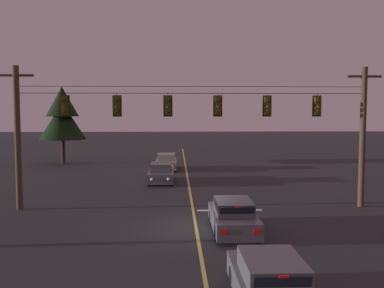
{
  "coord_description": "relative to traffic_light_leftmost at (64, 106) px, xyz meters",
  "views": [
    {
      "loc": [
        -0.87,
        -18.66,
        5.14
      ],
      "look_at": [
        0.0,
        4.84,
        3.34
      ],
      "focal_mm": 40.15,
      "sensor_mm": 36.0,
      "label": 1
    }
  ],
  "objects": [
    {
      "name": "ground_plane",
      "position": [
        6.65,
        -3.82,
        -5.43
      ],
      "size": [
        180.0,
        180.0,
        0.0
      ],
      "primitive_type": "plane",
      "color": "#28282B"
    },
    {
      "name": "signal_span_assembly",
      "position": [
        6.65,
        0.02,
        -1.53
      ],
      "size": [
        19.98,
        0.32,
        7.48
      ],
      "color": "#423021",
      "rests_on": "ground"
    },
    {
      "name": "stop_bar_paint",
      "position": [
        8.55,
        -0.58,
        -5.42
      ],
      "size": [
        3.4,
        0.36,
        0.01
      ],
      "primitive_type": "cube",
      "color": "silver",
      "rests_on": "ground"
    },
    {
      "name": "tree_verge_far",
      "position": [
        -5.24,
        19.55,
        -0.69
      ],
      "size": [
        4.45,
        4.45,
        7.55
      ],
      "color": "#332316",
      "rests_on": "ground"
    },
    {
      "name": "traffic_light_far_right",
      "position": [
        13.27,
        0.0,
        0.0
      ],
      "size": [
        0.48,
        0.41,
        1.22
      ],
      "color": "black"
    },
    {
      "name": "traffic_light_right_inner",
      "position": [
        7.98,
        0.0,
        0.0
      ],
      "size": [
        0.48,
        0.41,
        1.22
      ],
      "color": "black"
    },
    {
      "name": "car_oncoming_trailing",
      "position": [
        4.9,
        15.29,
        -4.78
      ],
      "size": [
        1.8,
        4.42,
        1.39
      ],
      "color": "gray",
      "rests_on": "ground"
    },
    {
      "name": "lane_centre_stripe",
      "position": [
        6.65,
        6.02,
        -5.42
      ],
      "size": [
        0.14,
        60.0,
        0.01
      ],
      "primitive_type": "cube",
      "color": "#D1C64C",
      "rests_on": "ground"
    },
    {
      "name": "traffic_light_rightmost",
      "position": [
        10.6,
        0.0,
        0.0
      ],
      "size": [
        0.48,
        0.41,
        1.22
      ],
      "color": "black"
    },
    {
      "name": "traffic_light_leftmost",
      "position": [
        0.0,
        0.0,
        0.0
      ],
      "size": [
        0.48,
        0.41,
        1.22
      ],
      "color": "black"
    },
    {
      "name": "car_waiting_second_near",
      "position": [
        8.24,
        -11.72,
        -4.78
      ],
      "size": [
        1.8,
        4.33,
        1.39
      ],
      "color": "#4C4C51",
      "rests_on": "ground"
    },
    {
      "name": "car_oncoming_lead",
      "position": [
        4.69,
        8.44,
        -4.78
      ],
      "size": [
        1.8,
        4.42,
        1.39
      ],
      "color": "#4C4C51",
      "rests_on": "ground"
    },
    {
      "name": "traffic_light_centre",
      "position": [
        5.35,
        0.0,
        0.0
      ],
      "size": [
        0.48,
        0.41,
        1.22
      ],
      "color": "black"
    },
    {
      "name": "car_waiting_near_lane",
      "position": [
        8.21,
        -4.56,
        -4.78
      ],
      "size": [
        1.8,
        4.33,
        1.39
      ],
      "color": "#4C4C51",
      "rests_on": "ground"
    },
    {
      "name": "traffic_light_left_inner",
      "position": [
        2.69,
        0.0,
        0.0
      ],
      "size": [
        0.48,
        0.41,
        1.22
      ],
      "color": "black"
    }
  ]
}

